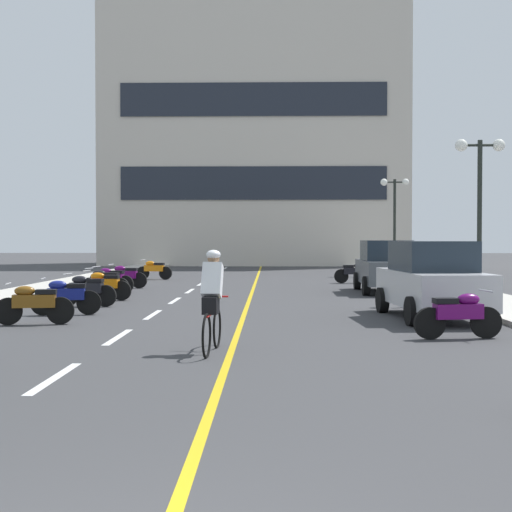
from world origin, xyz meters
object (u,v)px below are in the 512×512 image
(motorcycle_2, at_px, (459,314))
(motorcycle_11, at_px, (154,269))
(motorcycle_6, at_px, (104,285))
(motorcycle_8, at_px, (110,279))
(cyclist_rider, at_px, (212,299))
(motorcycle_7, at_px, (104,282))
(motorcycle_4, at_px, (65,296))
(parked_car_near, at_px, (432,280))
(street_lamp_mid, at_px, (480,181))
(motorcycle_5, at_px, (86,289))
(motorcycle_9, at_px, (125,276))
(motorcycle_3, at_px, (34,303))
(street_lamp_far, at_px, (395,204))
(parked_car_mid, at_px, (386,266))
(motorcycle_10, at_px, (355,272))

(motorcycle_2, bearing_deg, motorcycle_11, 114.71)
(motorcycle_6, height_order, motorcycle_8, same)
(motorcycle_11, xyz_separation_m, cyclist_rider, (4.42, -21.02, 0.41))
(motorcycle_11, bearing_deg, motorcycle_7, -90.43)
(motorcycle_4, height_order, motorcycle_11, same)
(parked_car_near, distance_m, motorcycle_6, 10.09)
(motorcycle_4, height_order, cyclist_rider, cyclist_rider)
(street_lamp_mid, xyz_separation_m, motorcycle_4, (-11.20, -3.81, -3.12))
(motorcycle_4, xyz_separation_m, motorcycle_8, (-0.56, 7.38, 0.00))
(motorcycle_2, xyz_separation_m, motorcycle_5, (-8.63, 6.22, 0.00))
(street_lamp_mid, distance_m, parked_car_near, 5.65)
(motorcycle_6, xyz_separation_m, motorcycle_9, (-0.45, 5.33, 0.00))
(motorcycle_3, xyz_separation_m, motorcycle_8, (-0.44, 9.36, 0.00))
(street_lamp_far, bearing_deg, motorcycle_9, -140.78)
(motorcycle_6, bearing_deg, motorcycle_8, 99.07)
(parked_car_mid, bearing_deg, street_lamp_far, 78.76)
(parked_car_mid, xyz_separation_m, motorcycle_2, (-0.51, -11.59, -0.44))
(motorcycle_6, height_order, motorcycle_9, same)
(motorcycle_7, bearing_deg, street_lamp_far, 48.56)
(street_lamp_far, bearing_deg, motorcycle_7, -131.44)
(motorcycle_4, bearing_deg, motorcycle_11, 91.30)
(street_lamp_far, bearing_deg, cyclist_rider, -106.36)
(parked_car_mid, relative_size, motorcycle_5, 2.48)
(motorcycle_6, height_order, motorcycle_11, same)
(motorcycle_3, distance_m, motorcycle_11, 17.35)
(motorcycle_7, height_order, motorcycle_8, same)
(cyclist_rider, bearing_deg, motorcycle_2, 20.33)
(motorcycle_3, bearing_deg, street_lamp_far, 61.54)
(street_lamp_far, relative_size, motorcycle_4, 2.85)
(motorcycle_5, relative_size, motorcycle_10, 1.00)
(parked_car_near, relative_size, motorcycle_11, 2.55)
(motorcycle_6, bearing_deg, motorcycle_4, -89.30)
(motorcycle_2, distance_m, motorcycle_10, 16.73)
(motorcycle_8, bearing_deg, street_lamp_mid, -16.90)
(street_lamp_mid, bearing_deg, motorcycle_3, -152.93)
(motorcycle_5, bearing_deg, motorcycle_10, 50.53)
(street_lamp_mid, relative_size, motorcycle_4, 2.76)
(parked_car_mid, bearing_deg, motorcycle_2, -92.51)
(motorcycle_5, bearing_deg, motorcycle_4, -88.19)
(motorcycle_11, bearing_deg, motorcycle_2, -65.29)
(street_lamp_mid, relative_size, motorcycle_2, 2.76)
(motorcycle_4, bearing_deg, motorcycle_5, 91.81)
(motorcycle_10, bearing_deg, motorcycle_4, -123.98)
(motorcycle_10, bearing_deg, motorcycle_9, -160.63)
(motorcycle_2, distance_m, motorcycle_4, 9.44)
(street_lamp_mid, height_order, parked_car_mid, street_lamp_mid)
(parked_car_near, distance_m, motorcycle_10, 13.31)
(motorcycle_9, bearing_deg, cyclist_rider, -73.24)
(motorcycle_6, bearing_deg, street_lamp_mid, -2.04)
(street_lamp_mid, distance_m, motorcycle_7, 12.21)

